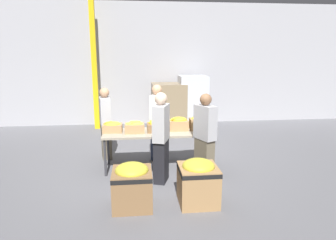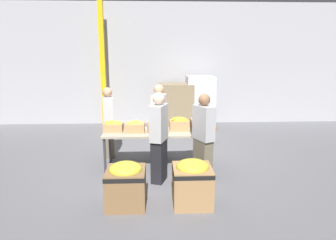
{
  "view_description": "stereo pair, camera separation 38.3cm",
  "coord_description": "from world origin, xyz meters",
  "px_view_note": "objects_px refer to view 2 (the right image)",
  "views": [
    {
      "loc": [
        -0.43,
        -5.96,
        2.36
      ],
      "look_at": [
        0.2,
        -0.08,
        1.05
      ],
      "focal_mm": 32.0,
      "sensor_mm": 36.0,
      "label": 1
    },
    {
      "loc": [
        -0.05,
        -5.99,
        2.36
      ],
      "look_at": [
        0.2,
        -0.08,
        1.05
      ],
      "focal_mm": 32.0,
      "sensor_mm": 36.0,
      "label": 2
    }
  ],
  "objects_px": {
    "sorting_table": "(158,134)",
    "banana_box_1": "(135,126)",
    "banana_box_4": "(200,123)",
    "donation_bin_0": "(126,183)",
    "volunteer_1": "(159,138)",
    "volunteer_3": "(203,138)",
    "banana_box_0": "(113,126)",
    "banana_box_2": "(157,126)",
    "volunteer_0": "(108,123)",
    "banana_box_3": "(179,124)",
    "support_pillar": "(103,65)",
    "volunteer_2": "(159,122)",
    "donation_bin_1": "(192,181)",
    "pallet_stack_0": "(176,106)",
    "pallet_stack_2": "(184,109)",
    "pallet_stack_1": "(200,103)"
  },
  "relations": [
    {
      "from": "sorting_table",
      "to": "banana_box_1",
      "type": "relative_size",
      "value": 5.68
    },
    {
      "from": "banana_box_4",
      "to": "donation_bin_0",
      "type": "bearing_deg",
      "value": -129.7
    },
    {
      "from": "sorting_table",
      "to": "volunteer_1",
      "type": "xyz_separation_m",
      "value": [
        0.01,
        -0.69,
        0.11
      ]
    },
    {
      "from": "sorting_table",
      "to": "volunteer_3",
      "type": "distance_m",
      "value": 1.05
    },
    {
      "from": "banana_box_0",
      "to": "banana_box_2",
      "type": "distance_m",
      "value": 0.91
    },
    {
      "from": "sorting_table",
      "to": "volunteer_1",
      "type": "distance_m",
      "value": 0.7
    },
    {
      "from": "volunteer_0",
      "to": "donation_bin_0",
      "type": "relative_size",
      "value": 2.27
    },
    {
      "from": "banana_box_2",
      "to": "banana_box_4",
      "type": "relative_size",
      "value": 1.0
    },
    {
      "from": "banana_box_0",
      "to": "banana_box_3",
      "type": "bearing_deg",
      "value": -0.0
    },
    {
      "from": "banana_box_1",
      "to": "donation_bin_0",
      "type": "distance_m",
      "value": 1.67
    },
    {
      "from": "volunteer_3",
      "to": "sorting_table",
      "type": "bearing_deg",
      "value": 27.17
    },
    {
      "from": "banana_box_3",
      "to": "support_pillar",
      "type": "bearing_deg",
      "value": 121.11
    },
    {
      "from": "volunteer_2",
      "to": "donation_bin_1",
      "type": "relative_size",
      "value": 2.3
    },
    {
      "from": "banana_box_2",
      "to": "volunteer_1",
      "type": "height_order",
      "value": "volunteer_1"
    },
    {
      "from": "banana_box_1",
      "to": "banana_box_3",
      "type": "xyz_separation_m",
      "value": [
        0.92,
        0.1,
        0.03
      ]
    },
    {
      "from": "volunteer_1",
      "to": "pallet_stack_0",
      "type": "distance_m",
      "value": 4.18
    },
    {
      "from": "volunteer_1",
      "to": "donation_bin_0",
      "type": "height_order",
      "value": "volunteer_1"
    },
    {
      "from": "banana_box_2",
      "to": "volunteer_0",
      "type": "height_order",
      "value": "volunteer_0"
    },
    {
      "from": "sorting_table",
      "to": "pallet_stack_0",
      "type": "bearing_deg",
      "value": 80.11
    },
    {
      "from": "donation_bin_1",
      "to": "volunteer_3",
      "type": "bearing_deg",
      "value": 71.91
    },
    {
      "from": "banana_box_3",
      "to": "donation_bin_1",
      "type": "bearing_deg",
      "value": -87.32
    },
    {
      "from": "pallet_stack_0",
      "to": "volunteer_3",
      "type": "bearing_deg",
      "value": -86.56
    },
    {
      "from": "donation_bin_0",
      "to": "volunteer_3",
      "type": "bearing_deg",
      "value": 35.89
    },
    {
      "from": "banana_box_3",
      "to": "banana_box_2",
      "type": "bearing_deg",
      "value": -169.68
    },
    {
      "from": "donation_bin_0",
      "to": "sorting_table",
      "type": "bearing_deg",
      "value": 71.98
    },
    {
      "from": "support_pillar",
      "to": "banana_box_3",
      "type": "bearing_deg",
      "value": -58.89
    },
    {
      "from": "banana_box_0",
      "to": "volunteer_1",
      "type": "xyz_separation_m",
      "value": [
        0.94,
        -0.77,
        -0.06
      ]
    },
    {
      "from": "donation_bin_1",
      "to": "support_pillar",
      "type": "distance_m",
      "value": 5.89
    },
    {
      "from": "pallet_stack_2",
      "to": "donation_bin_0",
      "type": "bearing_deg",
      "value": -105.01
    },
    {
      "from": "banana_box_3",
      "to": "pallet_stack_1",
      "type": "height_order",
      "value": "pallet_stack_1"
    },
    {
      "from": "banana_box_1",
      "to": "pallet_stack_2",
      "type": "relative_size",
      "value": 0.33
    },
    {
      "from": "volunteer_0",
      "to": "volunteer_1",
      "type": "distance_m",
      "value": 1.83
    },
    {
      "from": "volunteer_0",
      "to": "donation_bin_1",
      "type": "height_order",
      "value": "volunteer_0"
    },
    {
      "from": "sorting_table",
      "to": "donation_bin_1",
      "type": "bearing_deg",
      "value": -72.0
    },
    {
      "from": "volunteer_1",
      "to": "donation_bin_0",
      "type": "distance_m",
      "value": 1.15
    },
    {
      "from": "volunteer_0",
      "to": "banana_box_3",
      "type": "bearing_deg",
      "value": 56.88
    },
    {
      "from": "banana_box_2",
      "to": "pallet_stack_1",
      "type": "bearing_deg",
      "value": 67.83
    },
    {
      "from": "pallet_stack_1",
      "to": "donation_bin_1",
      "type": "bearing_deg",
      "value": -99.67
    },
    {
      "from": "banana_box_2",
      "to": "pallet_stack_1",
      "type": "xyz_separation_m",
      "value": [
        1.41,
        3.45,
        -0.08
      ]
    },
    {
      "from": "banana_box_4",
      "to": "volunteer_3",
      "type": "distance_m",
      "value": 0.72
    },
    {
      "from": "banana_box_4",
      "to": "donation_bin_1",
      "type": "bearing_deg",
      "value": -102.14
    },
    {
      "from": "support_pillar",
      "to": "volunteer_3",
      "type": "bearing_deg",
      "value": -59.07
    },
    {
      "from": "donation_bin_0",
      "to": "banana_box_3",
      "type": "bearing_deg",
      "value": 60.2
    },
    {
      "from": "pallet_stack_2",
      "to": "pallet_stack_1",
      "type": "bearing_deg",
      "value": -17.23
    },
    {
      "from": "banana_box_2",
      "to": "pallet_stack_1",
      "type": "distance_m",
      "value": 3.73
    },
    {
      "from": "banana_box_4",
      "to": "volunteer_1",
      "type": "xyz_separation_m",
      "value": [
        -0.88,
        -0.78,
        -0.1
      ]
    },
    {
      "from": "pallet_stack_1",
      "to": "volunteer_2",
      "type": "bearing_deg",
      "value": -115.43
    },
    {
      "from": "banana_box_1",
      "to": "donation_bin_1",
      "type": "xyz_separation_m",
      "value": [
        1.0,
        -1.59,
        -0.51
      ]
    },
    {
      "from": "banana_box_4",
      "to": "volunteer_1",
      "type": "bearing_deg",
      "value": -138.22
    },
    {
      "from": "pallet_stack_2",
      "to": "pallet_stack_0",
      "type": "bearing_deg",
      "value": -149.71
    }
  ]
}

